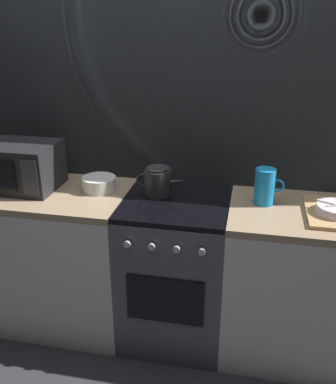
# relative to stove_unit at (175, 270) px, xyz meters

# --- Properties ---
(ground_plane) EXTENTS (8.00, 8.00, 0.00)m
(ground_plane) POSITION_rel_stove_unit_xyz_m (0.00, 0.00, -0.45)
(ground_plane) COLOR #2D2D33
(back_wall) EXTENTS (3.60, 0.05, 2.40)m
(back_wall) POSITION_rel_stove_unit_xyz_m (0.00, 0.32, 0.75)
(back_wall) COLOR gray
(back_wall) RESTS_ON ground_plane
(counter_left) EXTENTS (1.20, 0.60, 0.90)m
(counter_left) POSITION_rel_stove_unit_xyz_m (-0.90, 0.00, 0.00)
(counter_left) COLOR silver
(counter_left) RESTS_ON ground_plane
(stove_unit) EXTENTS (0.60, 0.63, 0.90)m
(stove_unit) POSITION_rel_stove_unit_xyz_m (0.00, 0.00, 0.00)
(stove_unit) COLOR #4C4C51
(stove_unit) RESTS_ON ground_plane
(counter_right) EXTENTS (1.20, 0.60, 0.90)m
(counter_right) POSITION_rel_stove_unit_xyz_m (0.90, 0.00, 0.00)
(counter_right) COLOR silver
(counter_right) RESTS_ON ground_plane
(microwave) EXTENTS (0.46, 0.35, 0.27)m
(microwave) POSITION_rel_stove_unit_xyz_m (-0.95, 0.02, 0.59)
(microwave) COLOR black
(microwave) RESTS_ON counter_left
(kettle) EXTENTS (0.28, 0.15, 0.17)m
(kettle) POSITION_rel_stove_unit_xyz_m (-0.12, 0.07, 0.53)
(kettle) COLOR #262628
(kettle) RESTS_ON stove_unit
(mixing_bowl) EXTENTS (0.20, 0.20, 0.08)m
(mixing_bowl) POSITION_rel_stove_unit_xyz_m (-0.47, 0.07, 0.49)
(mixing_bowl) COLOR silver
(mixing_bowl) RESTS_ON counter_left
(pitcher) EXTENTS (0.16, 0.11, 0.20)m
(pitcher) POSITION_rel_stove_unit_xyz_m (0.48, 0.06, 0.55)
(pitcher) COLOR #198CD8
(pitcher) RESTS_ON counter_right
(dish_pile) EXTENTS (0.30, 0.40, 0.07)m
(dish_pile) POSITION_rel_stove_unit_xyz_m (0.84, -0.02, 0.47)
(dish_pile) COLOR tan
(dish_pile) RESTS_ON counter_right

